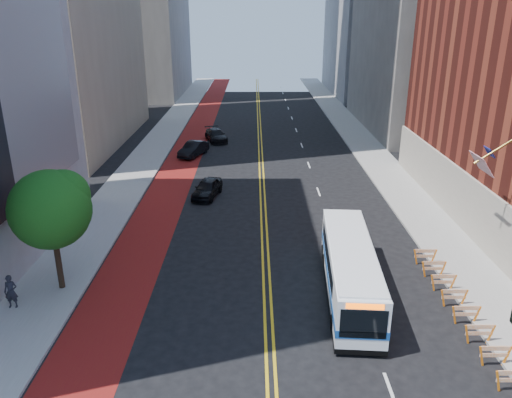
{
  "coord_description": "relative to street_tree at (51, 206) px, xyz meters",
  "views": [
    {
      "loc": [
        -0.71,
        -18.1,
        14.3
      ],
      "look_at": [
        -0.6,
        8.0,
        4.57
      ],
      "focal_mm": 35.0,
      "sensor_mm": 36.0,
      "label": 1
    }
  ],
  "objects": [
    {
      "name": "center_line_inner",
      "position": [
        11.06,
        23.96,
        -4.91
      ],
      "size": [
        0.14,
        140.0,
        0.01
      ],
      "primitive_type": "cube",
      "color": "gold",
      "rests_on": "ground"
    },
    {
      "name": "sidewalk_right",
      "position": [
        23.24,
        23.96,
        -4.84
      ],
      "size": [
        4.0,
        140.0,
        0.15
      ],
      "primitive_type": "cube",
      "color": "gray",
      "rests_on": "ground"
    },
    {
      "name": "lane_dashes",
      "position": [
        16.04,
        31.96,
        -4.9
      ],
      "size": [
        0.14,
        98.2,
        0.01
      ],
      "color": "silver",
      "rests_on": "ground"
    },
    {
      "name": "construction_barriers",
      "position": [
        20.84,
        -2.62,
        -4.24
      ],
      "size": [
        1.42,
        10.91,
        1.0
      ],
      "color": "orange",
      "rests_on": "ground"
    },
    {
      "name": "center_line_outer",
      "position": [
        11.42,
        23.96,
        -4.91
      ],
      "size": [
        0.14,
        140.0,
        0.01
      ],
      "primitive_type": "cube",
      "color": "gold",
      "rests_on": "ground"
    },
    {
      "name": "ground",
      "position": [
        11.24,
        -6.04,
        -4.91
      ],
      "size": [
        160.0,
        160.0,
        0.0
      ],
      "primitive_type": "plane",
      "color": "black",
      "rests_on": "ground"
    },
    {
      "name": "pedestrian",
      "position": [
        -1.84,
        -2.02,
        -3.87
      ],
      "size": [
        0.69,
        0.48,
        1.79
      ],
      "primitive_type": "imported",
      "rotation": [
        0.0,
        0.0,
        0.09
      ],
      "color": "black",
      "rests_on": "sidewalk_left"
    },
    {
      "name": "bus_lane_paint",
      "position": [
        3.14,
        23.96,
        -4.91
      ],
      "size": [
        3.6,
        140.0,
        0.01
      ],
      "primitive_type": "cube",
      "color": "maroon",
      "rests_on": "ground"
    },
    {
      "name": "sidewalk_left",
      "position": [
        -0.76,
        23.96,
        -4.84
      ],
      "size": [
        4.0,
        140.0,
        0.15
      ],
      "primitive_type": "cube",
      "color": "gray",
      "rests_on": "ground"
    },
    {
      "name": "transit_bus",
      "position": [
        15.63,
        -0.56,
        -3.37
      ],
      "size": [
        3.13,
        10.85,
        2.94
      ],
      "rotation": [
        0.0,
        0.0,
        -0.07
      ],
      "color": "white",
      "rests_on": "ground"
    },
    {
      "name": "car_a",
      "position": [
        6.65,
        14.81,
        -4.17
      ],
      "size": [
        2.64,
        4.6,
        1.47
      ],
      "primitive_type": "imported",
      "rotation": [
        0.0,
        0.0,
        -0.22
      ],
      "color": "black",
      "rests_on": "ground"
    },
    {
      "name": "car_b",
      "position": [
        4.08,
        27.46,
        -4.15
      ],
      "size": [
        3.09,
        4.86,
        1.51
      ],
      "primitive_type": "imported",
      "rotation": [
        0.0,
        0.0,
        -0.35
      ],
      "color": "black",
      "rests_on": "ground"
    },
    {
      "name": "street_tree",
      "position": [
        0.0,
        0.0,
        0.0
      ],
      "size": [
        4.2,
        4.2,
        6.7
      ],
      "color": "black",
      "rests_on": "sidewalk_left"
    },
    {
      "name": "car_c",
      "position": [
        6.0,
        34.03,
        -4.21
      ],
      "size": [
        3.34,
        5.22,
        1.41
      ],
      "primitive_type": "imported",
      "rotation": [
        0.0,
        0.0,
        0.31
      ],
      "color": "black",
      "rests_on": "ground"
    }
  ]
}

